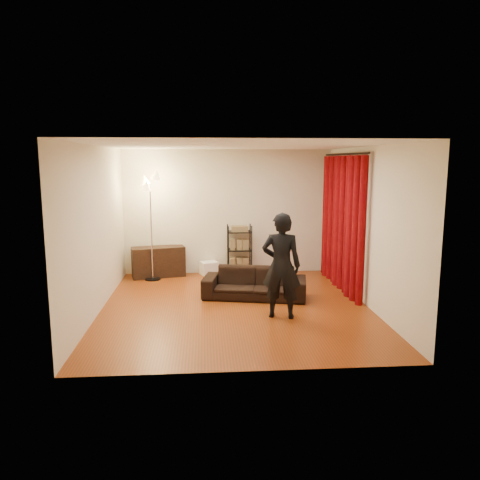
{
  "coord_description": "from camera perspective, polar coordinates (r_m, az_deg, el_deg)",
  "views": [
    {
      "loc": [
        -0.51,
        -7.66,
        2.46
      ],
      "look_at": [
        0.1,
        0.3,
        1.1
      ],
      "focal_mm": 35.0,
      "sensor_mm": 36.0,
      "label": 1
    }
  ],
  "objects": [
    {
      "name": "floor_lamp",
      "position": [
        9.77,
        -10.78,
        1.46
      ],
      "size": [
        0.47,
        0.47,
        2.19
      ],
      "primitive_type": null,
      "rotation": [
        0.0,
        0.0,
        0.22
      ],
      "color": "silver",
      "rests_on": "ground"
    },
    {
      "name": "wall_back",
      "position": [
        10.23,
        -1.5,
        3.43
      ],
      "size": [
        5.0,
        0.0,
        5.0
      ],
      "primitive_type": "plane",
      "rotation": [
        1.57,
        0.0,
        0.0
      ],
      "color": "beige",
      "rests_on": "ground"
    },
    {
      "name": "wall_front",
      "position": [
        5.3,
        1.24,
        -2.4
      ],
      "size": [
        5.0,
        0.0,
        5.0
      ],
      "primitive_type": "plane",
      "rotation": [
        -1.57,
        0.0,
        0.0
      ],
      "color": "beige",
      "rests_on": "ground"
    },
    {
      "name": "media_cabinet",
      "position": [
        10.16,
        -9.92,
        -2.63
      ],
      "size": [
        1.17,
        0.67,
        0.65
      ],
      "primitive_type": "cube",
      "rotation": [
        0.0,
        0.0,
        0.24
      ],
      "color": "black",
      "rests_on": "ground"
    },
    {
      "name": "ceiling",
      "position": [
        7.68,
        -0.58,
        11.46
      ],
      "size": [
        5.0,
        5.0,
        0.0
      ],
      "primitive_type": "plane",
      "rotation": [
        3.14,
        0.0,
        0.0
      ],
      "color": "white",
      "rests_on": "ground"
    },
    {
      "name": "wall_left",
      "position": [
        7.93,
        -17.01,
        1.2
      ],
      "size": [
        0.0,
        5.0,
        5.0
      ],
      "primitive_type": "plane",
      "rotation": [
        1.57,
        0.0,
        1.57
      ],
      "color": "beige",
      "rests_on": "ground"
    },
    {
      "name": "sofa",
      "position": [
        8.5,
        1.78,
        -5.28
      ],
      "size": [
        1.95,
        1.08,
        0.54
      ],
      "primitive_type": "imported",
      "rotation": [
        0.0,
        0.0,
        -0.21
      ],
      "color": "black",
      "rests_on": "ground"
    },
    {
      "name": "wire_shelf",
      "position": [
        10.15,
        -0.06,
        -1.21
      ],
      "size": [
        0.53,
        0.4,
        1.09
      ],
      "primitive_type": null,
      "rotation": [
        0.0,
        0.0,
        0.1
      ],
      "color": "black",
      "rests_on": "ground"
    },
    {
      "name": "wall_right",
      "position": [
        8.22,
        15.29,
        1.56
      ],
      "size": [
        0.0,
        5.0,
        5.0
      ],
      "primitive_type": "plane",
      "rotation": [
        1.57,
        0.0,
        -1.57
      ],
      "color": "beige",
      "rests_on": "ground"
    },
    {
      "name": "storage_boxes",
      "position": [
        10.24,
        -3.79,
        -3.43
      ],
      "size": [
        0.43,
        0.38,
        0.29
      ],
      "primitive_type": null,
      "rotation": [
        0.0,
        0.0,
        0.34
      ],
      "color": "white",
      "rests_on": "ground"
    },
    {
      "name": "floor",
      "position": [
        8.06,
        -0.55,
        -8.1
      ],
      "size": [
        5.0,
        5.0,
        0.0
      ],
      "primitive_type": "plane",
      "color": "maroon",
      "rests_on": "ground"
    },
    {
      "name": "curtain_rod",
      "position": [
        9.18,
        12.66,
        10.18
      ],
      "size": [
        0.04,
        2.65,
        0.04
      ],
      "primitive_type": "cylinder",
      "rotation": [
        1.57,
        0.0,
        0.0
      ],
      "color": "black",
      "rests_on": "wall_right"
    },
    {
      "name": "curtain",
      "position": [
        9.25,
        12.25,
        2.08
      ],
      "size": [
        0.22,
        2.65,
        2.55
      ],
      "primitive_type": null,
      "color": "#6F0807",
      "rests_on": "ground"
    },
    {
      "name": "person",
      "position": [
        7.34,
        5.05,
        -3.13
      ],
      "size": [
        0.69,
        0.53,
        1.68
      ],
      "primitive_type": "imported",
      "rotation": [
        0.0,
        0.0,
        2.91
      ],
      "color": "black",
      "rests_on": "ground"
    }
  ]
}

